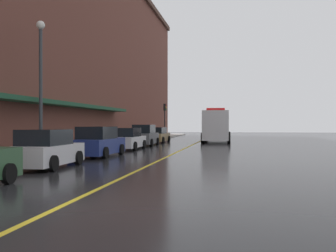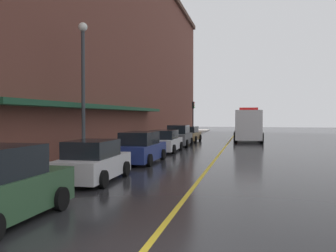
% 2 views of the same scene
% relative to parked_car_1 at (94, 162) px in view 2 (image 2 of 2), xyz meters
% --- Properties ---
extents(ground_plane, '(112.00, 112.00, 0.00)m').
position_rel_parked_car_1_xyz_m(ground_plane, '(4.02, 17.81, -0.76)').
color(ground_plane, '#232326').
extents(sidewalk_left, '(2.40, 70.00, 0.15)m').
position_rel_parked_car_1_xyz_m(sidewalk_left, '(-2.18, 17.81, -0.69)').
color(sidewalk_left, '#ADA8A0').
rests_on(sidewalk_left, ground).
extents(lane_center_stripe, '(0.16, 70.00, 0.01)m').
position_rel_parked_car_1_xyz_m(lane_center_stripe, '(4.02, 17.81, -0.76)').
color(lane_center_stripe, gold).
rests_on(lane_center_stripe, ground).
extents(brick_building_left, '(10.33, 64.00, 17.79)m').
position_rel_parked_car_1_xyz_m(brick_building_left, '(-7.96, 16.81, 8.14)').
color(brick_building_left, brown).
rests_on(brick_building_left, ground).
extents(parked_car_1, '(2.01, 4.18, 1.62)m').
position_rel_parked_car_1_xyz_m(parked_car_1, '(0.00, 0.00, 0.00)').
color(parked_car_1, silver).
rests_on(parked_car_1, ground).
extents(parked_car_2, '(2.07, 4.52, 1.70)m').
position_rel_parked_car_1_xyz_m(parked_car_2, '(0.15, 5.89, 0.04)').
color(parked_car_2, navy).
rests_on(parked_car_2, ground).
extents(parked_car_3, '(2.04, 4.42, 1.57)m').
position_rel_parked_car_1_xyz_m(parked_car_3, '(0.08, 12.12, -0.02)').
color(parked_car_3, silver).
rests_on(parked_car_3, ground).
extents(parked_car_4, '(1.96, 4.16, 1.79)m').
position_rel_parked_car_1_xyz_m(parked_car_4, '(0.10, 17.47, 0.07)').
color(parked_car_4, '#595B60').
rests_on(parked_car_4, ground).
extents(parked_car_5, '(2.21, 4.49, 1.53)m').
position_rel_parked_car_1_xyz_m(parked_car_5, '(0.02, 22.98, -0.04)').
color(parked_car_5, '#A5844C').
rests_on(parked_car_5, ground).
extents(box_truck, '(2.93, 9.44, 3.36)m').
position_rel_parked_car_1_xyz_m(box_truck, '(5.84, 25.62, 0.84)').
color(box_truck, silver).
rests_on(box_truck, ground).
extents(parking_meter_0, '(0.14, 0.18, 1.33)m').
position_rel_parked_car_1_xyz_m(parking_meter_0, '(-1.33, 21.36, 0.30)').
color(parking_meter_0, '#4C4C51').
rests_on(parking_meter_0, sidewalk_left).
extents(parking_meter_1, '(0.14, 0.18, 1.33)m').
position_rel_parked_car_1_xyz_m(parking_meter_1, '(-1.33, 2.71, 0.30)').
color(parking_meter_1, '#4C4C51').
rests_on(parking_meter_1, sidewalk_left).
extents(street_lamp_left, '(0.44, 0.44, 6.94)m').
position_rel_parked_car_1_xyz_m(street_lamp_left, '(-1.93, 3.18, 3.64)').
color(street_lamp_left, '#33383D').
rests_on(street_lamp_left, sidewalk_left).
extents(traffic_light_near, '(0.38, 0.36, 4.30)m').
position_rel_parked_car_1_xyz_m(traffic_light_near, '(-1.27, 34.63, 2.39)').
color(traffic_light_near, '#232326').
rests_on(traffic_light_near, sidewalk_left).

